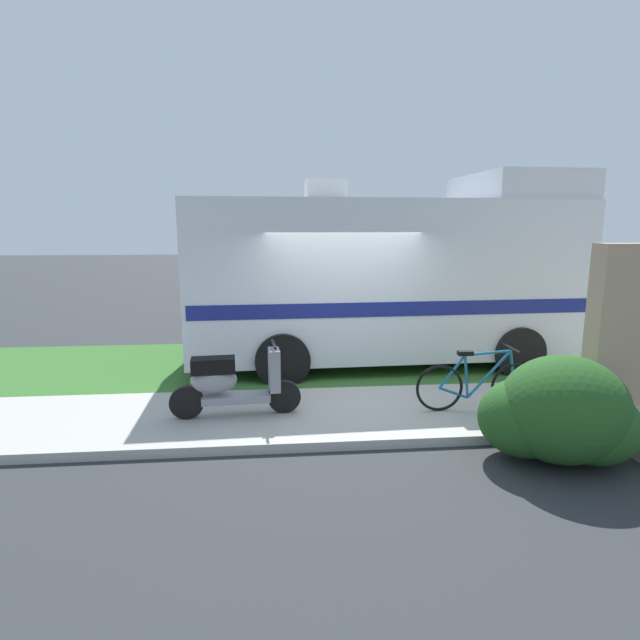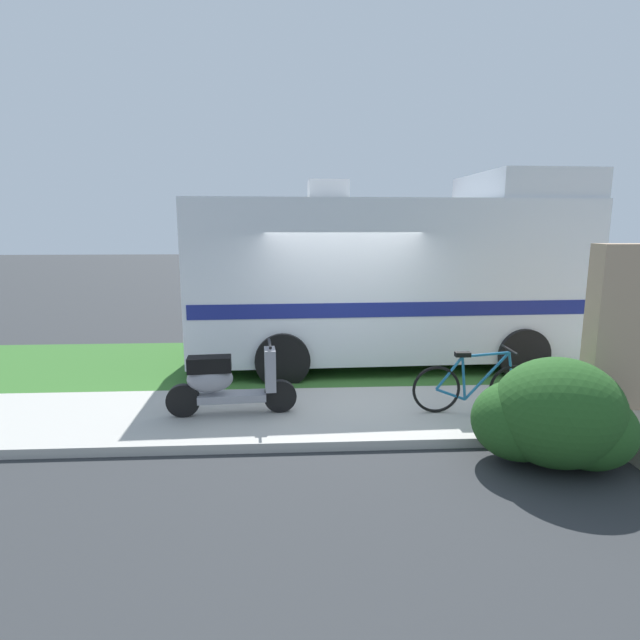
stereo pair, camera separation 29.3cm
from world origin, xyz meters
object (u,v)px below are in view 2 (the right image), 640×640
object	(u,v)px
bicycle	(475,386)
bottle_spare	(550,409)
motorhome_rv	(389,275)
scooter	(227,381)
pickup_truck_near	(326,285)

from	to	relation	value
bicycle	bottle_spare	bearing A→B (deg)	-16.16
motorhome_rv	scooter	xyz separation A→B (m)	(-2.69, -2.84, -1.11)
pickup_truck_near	bottle_spare	distance (m)	8.10
bicycle	bottle_spare	size ratio (longest dim) A/B	6.04
scooter	bicycle	xyz separation A→B (m)	(3.31, -0.10, -0.09)
motorhome_rv	bottle_spare	world-z (taller)	motorhome_rv
scooter	pickup_truck_near	size ratio (longest dim) A/B	0.32
scooter	bicycle	bearing A→B (deg)	-1.77
bicycle	bottle_spare	xyz separation A→B (m)	(0.92, -0.27, -0.25)
motorhome_rv	pickup_truck_near	distance (m)	4.62
scooter	bottle_spare	xyz separation A→B (m)	(4.23, -0.37, -0.34)
bicycle	pickup_truck_near	distance (m)	7.60
scooter	motorhome_rv	bearing A→B (deg)	46.58
scooter	pickup_truck_near	distance (m)	7.56
scooter	pickup_truck_near	world-z (taller)	pickup_truck_near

